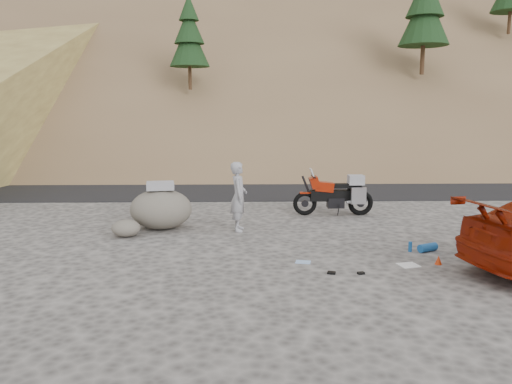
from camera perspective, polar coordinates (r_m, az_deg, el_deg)
The scene contains 14 objects.
ground at distance 11.98m, azimuth 5.08°, elevation -5.77°, with size 140.00×140.00×0.00m, color #454340.
road at distance 20.78m, azimuth 2.29°, elevation 0.59°, with size 120.00×7.00×0.05m, color black.
hillside at distance 53.01m, azimuth -0.02°, elevation 17.77°, with size 120.00×73.00×46.72m.
motorcycle at distance 15.16m, azimuth 9.25°, elevation -0.32°, with size 2.43×0.71×1.45m.
man at distance 13.14m, azimuth -1.97°, elevation -4.41°, with size 0.66×0.43×1.81m, color #9C9BA1.
boulder at distance 13.45m, azimuth -10.80°, elevation -1.88°, with size 1.69×1.46×1.24m.
small_rock at distance 12.86m, azimuth -14.64°, elevation -4.02°, with size 0.86×0.82×0.43m.
gear_white_cloth at distance 10.66m, azimuth 17.03°, elevation -7.99°, with size 0.38×0.34×0.01m, color white.
gear_blue_mat at distance 11.79m, azimuth 19.03°, elevation -6.02°, with size 0.18×0.18×0.46m, color #1A559C.
gear_bottle at distance 11.66m, azimuth 17.21°, elevation -5.99°, with size 0.08×0.08×0.22m, color #1A559C.
gear_funnel at distance 10.90m, azimuth 20.13°, elevation -7.31°, with size 0.14×0.14×0.18m, color red.
gear_glove_a at distance 9.80m, azimuth 8.63°, elevation -9.11°, with size 0.15×0.11×0.04m, color black.
gear_glove_b at distance 9.88m, azimuth 11.91°, elevation -9.05°, with size 0.13×0.09×0.04m, color black.
gear_blue_cloth at distance 10.45m, azimuth 5.40°, elevation -7.97°, with size 0.31×0.23×0.01m, color #93B4E3.
Camera 1 is at (-1.35, -11.50, 3.06)m, focal length 35.00 mm.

